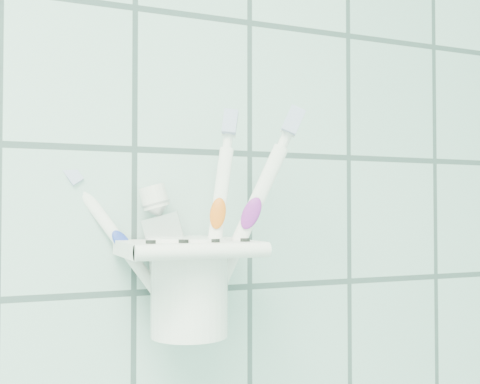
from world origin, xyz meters
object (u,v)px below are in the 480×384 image
(toothbrush_pink, at_px, (181,225))
(toothbrush_blue, at_px, (204,214))
(cup, at_px, (189,282))
(toothpaste_tube, at_px, (188,241))
(toothbrush_orange, at_px, (201,205))
(holder_bracket, at_px, (188,250))

(toothbrush_pink, xyz_separation_m, toothbrush_blue, (0.01, -0.03, 0.01))
(cup, relative_size, toothbrush_blue, 0.44)
(toothbrush_blue, bearing_deg, toothbrush_pink, 135.63)
(cup, relative_size, toothpaste_tube, 0.64)
(cup, height_order, toothbrush_orange, toothbrush_orange)
(holder_bracket, relative_size, cup, 1.31)
(toothbrush_blue, xyz_separation_m, toothbrush_orange, (0.00, 0.02, 0.01))
(cup, distance_m, toothbrush_pink, 0.05)
(holder_bracket, bearing_deg, toothpaste_tube, 71.31)
(toothbrush_blue, distance_m, toothpaste_tube, 0.04)
(toothpaste_tube, bearing_deg, toothbrush_pink, -133.88)
(cup, height_order, toothpaste_tube, toothpaste_tube)
(cup, relative_size, toothbrush_pink, 0.52)
(toothpaste_tube, bearing_deg, holder_bracket, -88.94)
(toothbrush_blue, distance_m, toothbrush_orange, 0.02)
(toothbrush_pink, relative_size, toothbrush_orange, 0.80)
(holder_bracket, relative_size, toothbrush_pink, 0.68)
(toothbrush_pink, bearing_deg, toothbrush_blue, -77.54)
(cup, bearing_deg, toothpaste_tube, 76.76)
(cup, distance_m, toothbrush_orange, 0.07)
(toothbrush_blue, bearing_deg, toothpaste_tube, 120.22)
(toothbrush_blue, bearing_deg, holder_bracket, 151.11)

